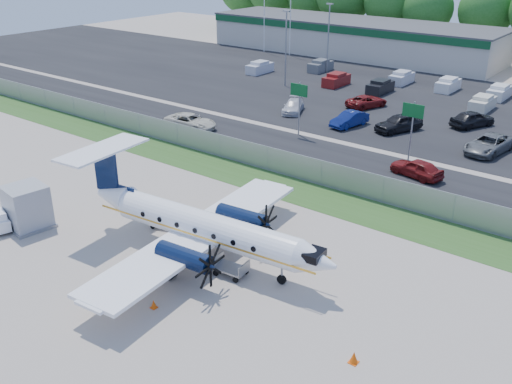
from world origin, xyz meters
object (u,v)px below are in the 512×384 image
Objects in this scene: aircraft at (201,226)px; baggage_cart_far at (231,268)px; service_container at (28,208)px; baggage_cart_near at (165,220)px.

baggage_cart_far is at bearing -10.94° from aircraft.
service_container is at bearing -160.87° from aircraft.
aircraft reaches higher than baggage_cart_near.
service_container is (-13.92, -3.44, 0.85)m from baggage_cart_far.
baggage_cart_near is 1.06× the size of baggage_cart_far.
aircraft is 8.21× the size of baggage_cart_near.
service_container is (-6.91, -5.29, 0.86)m from baggage_cart_near.
service_container is (-11.36, -3.94, -0.73)m from aircraft.
aircraft is 8.73× the size of baggage_cart_far.
baggage_cart_near is at bearing 163.17° from aircraft.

